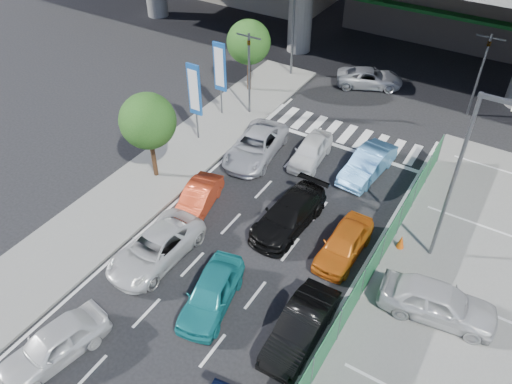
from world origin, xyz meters
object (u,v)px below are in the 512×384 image
Objects in this scene: traffic_light_right at (485,55)px; signboard_far at (220,69)px; street_lamp_left at (296,8)px; wagon_silver_front_left at (256,146)px; tree_near at (148,121)px; signboard_near at (195,92)px; tree_far at (249,42)px; hatch_black_mid_right at (301,327)px; van_white_back_left at (54,344)px; sedan_black_mid at (289,214)px; traffic_light_left at (249,54)px; sedan_white_mid_left at (156,248)px; crossing_wagon_silver at (370,78)px; kei_truck_front_right at (368,164)px; traffic_cone at (401,242)px; taxi_orange_right at (344,244)px; street_lamp_right at (462,170)px; taxi_orange_left at (198,199)px; parked_sedan_white at (438,302)px; sedan_white_front_mid at (311,151)px; taxi_teal_mid at (211,293)px.

traffic_light_right reaches higher than signboard_far.
wagon_silver_front_left is at bearing -73.63° from street_lamp_left.
traffic_light_right reaches higher than tree_near.
tree_near is at bearing -87.13° from signboard_near.
tree_far reaches higher than hatch_black_mid_right.
van_white_back_left is 11.13m from sedan_black_mid.
traffic_light_right reaches higher than hatch_black_mid_right.
sedan_black_mid is at bearing 122.00° from hatch_black_mid_right.
traffic_light_left is 1.05× the size of wagon_silver_front_left.
crossing_wagon_silver is (1.95, 19.83, -0.05)m from sedan_white_mid_left.
hatch_black_mid_right is (-1.41, -19.84, -3.25)m from traffic_light_right.
traffic_cone is at bearing -46.12° from kei_truck_front_right.
taxi_orange_right is at bearing 173.23° from crossing_wagon_silver.
street_lamp_right is 1.68× the size of sedan_black_mid.
crossing_wagon_silver is (6.03, 11.31, -2.45)m from signboard_near.
kei_truck_front_right is at bearing 127.86° from traffic_cone.
signboard_far is at bearing 115.82° from van_white_back_left.
taxi_orange_left is 0.96× the size of taxi_orange_right.
crossing_wagon_silver is (2.30, 11.02, -0.08)m from wagon_silver_front_left.
traffic_light_left is at bearing 84.29° from tree_near.
parked_sedan_white is at bearing -4.36° from tree_near.
sedan_black_mid is (7.76, 0.34, -2.70)m from tree_near.
signboard_far is at bearing 139.18° from wagon_silver_front_left.
hatch_black_mid_right and sedan_black_mid have the same top height.
traffic_light_right is 15.75m from sedan_black_mid.
tree_near is (-0.80, -8.00, -0.55)m from traffic_light_left.
kei_truck_front_right reaches higher than taxi_orange_left.
kei_truck_front_right is 5.42m from traffic_cone.
sedan_white_front_mid is (5.49, -2.48, -3.29)m from traffic_light_left.
street_lamp_right is 8.54m from hatch_black_mid_right.
hatch_black_mid_right is (11.69, -11.83, -2.37)m from signboard_far.
sedan_white_mid_left reaches higher than crossing_wagon_silver.
kei_truck_front_right is (5.96, 6.85, 0.08)m from taxi_orange_left.
sedan_white_mid_left is 3.56m from taxi_teal_mid.
street_lamp_right is 1.68× the size of sedan_white_mid_left.
signboard_near is 13.41m from traffic_cone.
street_lamp_right reaches higher than traffic_light_left.
van_white_back_left is at bearing -73.78° from signboard_near.
signboard_near is 7.09m from sedan_white_front_mid.
sedan_black_mid is (8.56, -10.16, -2.70)m from tree_far.
traffic_cone is at bearing -28.00° from traffic_light_left.
signboard_far is 16.80m from hatch_black_mid_right.
van_white_back_left is (3.10, -18.11, -3.25)m from traffic_light_left.
street_lamp_left is at bearing 101.33° from sedan_white_mid_left.
street_lamp_left is at bearing 87.69° from taxi_orange_left.
sedan_white_mid_left is at bearing 99.18° from parked_sedan_white.
van_white_back_left is 5.92× the size of traffic_cone.
taxi_orange_right is (6.80, 10.08, -0.03)m from van_white_back_left.
taxi_orange_left is 5.21m from wagon_silver_front_left.
tree_near reaches higher than wagon_silver_front_left.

